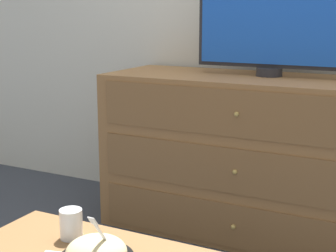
{
  "coord_description": "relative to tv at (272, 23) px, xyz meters",
  "views": [
    {
      "loc": [
        0.68,
        -2.85,
        1.17
      ],
      "look_at": [
        -0.13,
        -1.28,
        0.78
      ],
      "focal_mm": 55.0,
      "sensor_mm": 36.0,
      "label": 1
    }
  ],
  "objects": [
    {
      "name": "ground_plane",
      "position": [
        0.06,
        0.25,
        -1.12
      ],
      "size": [
        12.0,
        12.0,
        0.0
      ],
      "primitive_type": "plane",
      "color": "#383D47"
    },
    {
      "name": "tv",
      "position": [
        0.0,
        0.0,
        0.0
      ],
      "size": [
        0.78,
        0.13,
        0.52
      ],
      "color": "#232328",
      "rests_on": "dresser"
    },
    {
      "name": "dresser",
      "position": [
        -0.05,
        -0.07,
        -0.7
      ],
      "size": [
        1.58,
        0.6,
        0.85
      ],
      "color": "olive",
      "rests_on": "ground_plane"
    },
    {
      "name": "drink_cup",
      "position": [
        -0.33,
        -1.26,
        -0.68
      ],
      "size": [
        0.08,
        0.08,
        0.11
      ],
      "color": "white",
      "rests_on": "coffee_table"
    }
  ]
}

